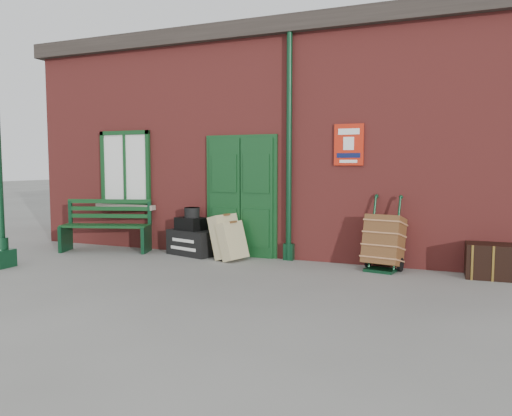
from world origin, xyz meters
The scene contains 10 objects.
ground centered at (0.00, 0.00, 0.00)m, with size 80.00×80.00×0.00m, color gray.
station_building centered at (0.00, 3.49, 2.16)m, with size 10.30×4.30×4.36m.
bench centered at (-3.00, 0.96, 0.53)m, with size 1.79×1.03×1.06m.
houdini_trunk centered at (-1.21, 1.25, 0.24)m, with size 0.95×0.52×0.48m, color black.
strongbox centered at (-1.26, 1.25, 0.59)m, with size 0.52×0.38×0.24m, color black.
hatbox centered at (-1.23, 1.25, 0.81)m, with size 0.29×0.29×0.19m, color black.
suitcase_back centered at (-0.45, 1.12, 0.41)m, with size 0.22×0.56×0.79m, color tan.
suitcase_front centered at (-0.27, 1.02, 0.35)m, with size 0.20×0.51×0.67m, color tan.
porter_trolley centered at (2.35, 1.23, 0.46)m, with size 0.68×0.72×1.20m.
dark_trunk centered at (3.94, 1.25, 0.26)m, with size 0.73×0.48×0.53m, color black.
Camera 1 is at (3.51, -6.97, 1.72)m, focal length 35.00 mm.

